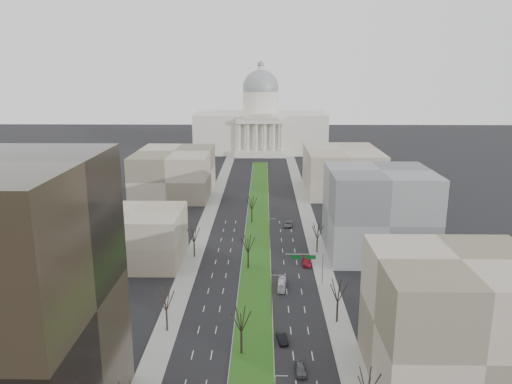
# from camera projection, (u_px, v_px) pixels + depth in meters

# --- Properties ---
(ground) EXTENTS (600.00, 600.00, 0.00)m
(ground) POSITION_uv_depth(u_px,v_px,m) (258.00, 223.00, 169.30)
(ground) COLOR black
(ground) RESTS_ON ground
(median) EXTENTS (8.00, 222.03, 0.20)m
(median) POSITION_uv_depth(u_px,v_px,m) (258.00, 223.00, 168.29)
(median) COLOR #999993
(median) RESTS_ON ground
(sidewalk_left) EXTENTS (5.00, 330.00, 0.15)m
(sidewalk_left) POSITION_uv_depth(u_px,v_px,m) (197.00, 248.00, 145.30)
(sidewalk_left) COLOR gray
(sidewalk_left) RESTS_ON ground
(sidewalk_right) EXTENTS (5.00, 330.00, 0.15)m
(sidewalk_right) POSITION_uv_depth(u_px,v_px,m) (317.00, 249.00, 144.77)
(sidewalk_right) COLOR gray
(sidewalk_right) RESTS_ON ground
(capitol) EXTENTS (80.00, 46.00, 55.00)m
(capitol) POSITION_uv_depth(u_px,v_px,m) (261.00, 125.00, 310.44)
(capitol) COLOR beige
(capitol) RESTS_ON ground
(building_beige_left) EXTENTS (26.00, 22.00, 14.00)m
(building_beige_left) POSITION_uv_depth(u_px,v_px,m) (134.00, 236.00, 134.15)
(building_beige_left) COLOR tan
(building_beige_left) RESTS_ON ground
(building_tan_right) EXTENTS (26.00, 24.00, 22.00)m
(building_tan_right) POSITION_uv_depth(u_px,v_px,m) (454.00, 323.00, 80.77)
(building_tan_right) COLOR #776E5B
(building_tan_right) RESTS_ON ground
(building_grey_right) EXTENTS (28.00, 26.00, 24.00)m
(building_grey_right) POSITION_uv_depth(u_px,v_px,m) (378.00, 212.00, 138.71)
(building_grey_right) COLOR slate
(building_grey_right) RESTS_ON ground
(building_far_left) EXTENTS (30.00, 40.00, 18.00)m
(building_far_left) POSITION_uv_depth(u_px,v_px,m) (175.00, 172.00, 206.45)
(building_far_left) COLOR #776E5B
(building_far_left) RESTS_ON ground
(building_far_right) EXTENTS (30.00, 40.00, 18.00)m
(building_far_right) POSITION_uv_depth(u_px,v_px,m) (342.00, 170.00, 210.24)
(building_far_right) COLOR tan
(building_far_right) RESTS_ON ground
(tree_left_mid) EXTENTS (5.40, 5.40, 9.72)m
(tree_left_mid) POSITION_uv_depth(u_px,v_px,m) (166.00, 299.00, 98.02)
(tree_left_mid) COLOR black
(tree_left_mid) RESTS_ON ground
(tree_left_far) EXTENTS (5.28, 5.28, 9.50)m
(tree_left_far) POSITION_uv_depth(u_px,v_px,m) (194.00, 234.00, 136.86)
(tree_left_far) COLOR black
(tree_left_far) RESTS_ON ground
(tree_right_near) EXTENTS (5.16, 5.16, 9.29)m
(tree_right_near) POSITION_uv_depth(u_px,v_px,m) (368.00, 383.00, 72.36)
(tree_right_near) COLOR black
(tree_right_near) RESTS_ON ground
(tree_right_mid) EXTENTS (5.52, 5.52, 9.94)m
(tree_right_mid) POSITION_uv_depth(u_px,v_px,m) (338.00, 290.00, 101.34)
(tree_right_mid) COLOR black
(tree_right_mid) RESTS_ON ground
(tree_right_far) EXTENTS (5.04, 5.04, 9.07)m
(tree_right_far) POSITION_uv_depth(u_px,v_px,m) (318.00, 231.00, 140.30)
(tree_right_far) COLOR black
(tree_right_far) RESTS_ON ground
(tree_median_a) EXTENTS (5.40, 5.40, 9.72)m
(tree_median_a) POSITION_uv_depth(u_px,v_px,m) (241.00, 319.00, 90.03)
(tree_median_a) COLOR black
(tree_median_a) RESTS_ON ground
(tree_median_b) EXTENTS (5.40, 5.40, 9.72)m
(tree_median_b) POSITION_uv_depth(u_px,v_px,m) (248.00, 243.00, 128.83)
(tree_median_b) COLOR black
(tree_median_b) RESTS_ON ground
(tree_median_c) EXTENTS (5.40, 5.40, 9.72)m
(tree_median_c) POSITION_uv_depth(u_px,v_px,m) (252.00, 203.00, 167.63)
(tree_median_c) COLOR black
(tree_median_c) RESTS_ON ground
(streetlamp_median_b) EXTENTS (1.90, 0.20, 9.16)m
(streetlamp_median_b) POSITION_uv_depth(u_px,v_px,m) (272.00, 294.00, 105.03)
(streetlamp_median_b) COLOR gray
(streetlamp_median_b) RESTS_ON ground
(streetlamp_median_c) EXTENTS (1.90, 0.20, 9.16)m
(streetlamp_median_c) POSITION_uv_depth(u_px,v_px,m) (270.00, 233.00, 143.83)
(streetlamp_median_c) COLOR gray
(streetlamp_median_c) RESTS_ON ground
(mast_arm_signs) EXTENTS (9.12, 0.24, 8.09)m
(mast_arm_signs) POSITION_uv_depth(u_px,v_px,m) (311.00, 262.00, 119.14)
(mast_arm_signs) COLOR gray
(mast_arm_signs) RESTS_ON ground
(car_grey_near) EXTENTS (2.00, 4.62, 1.55)m
(car_grey_near) POSITION_uv_depth(u_px,v_px,m) (301.00, 369.00, 85.82)
(car_grey_near) COLOR #494A50
(car_grey_near) RESTS_ON ground
(car_black) EXTENTS (2.43, 4.93, 1.55)m
(car_black) POSITION_uv_depth(u_px,v_px,m) (282.00, 338.00, 95.74)
(car_black) COLOR black
(car_black) RESTS_ON ground
(car_red) EXTENTS (2.43, 5.75, 1.65)m
(car_red) POSITION_uv_depth(u_px,v_px,m) (307.00, 262.00, 132.92)
(car_red) COLOR maroon
(car_red) RESTS_ON ground
(car_grey_far) EXTENTS (3.05, 5.69, 1.52)m
(car_grey_far) POSITION_uv_depth(u_px,v_px,m) (288.00, 224.00, 165.18)
(car_grey_far) COLOR #575A60
(car_grey_far) RESTS_ON ground
(box_van) EXTENTS (2.35, 7.51, 2.06)m
(box_van) POSITION_uv_depth(u_px,v_px,m) (282.00, 284.00, 118.88)
(box_van) COLOR white
(box_van) RESTS_ON ground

